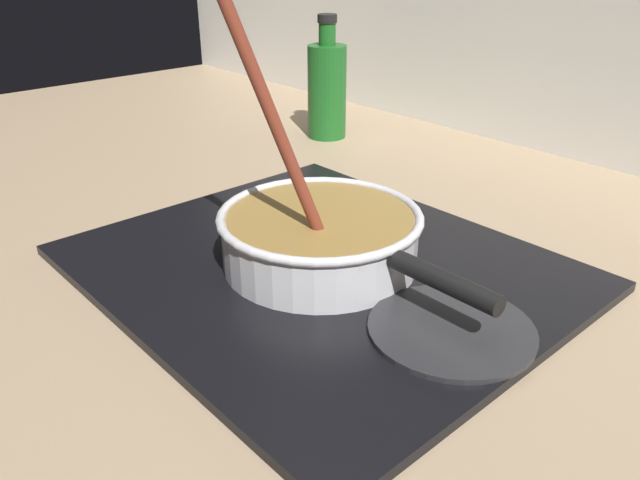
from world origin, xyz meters
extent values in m
cube|color=#9E8466|center=(0.00, 0.00, -0.02)|extent=(2.40, 1.60, 0.04)
cube|color=black|center=(0.05, 0.15, 0.01)|extent=(0.56, 0.48, 0.01)
torus|color=#592D0C|center=(0.05, 0.15, 0.02)|extent=(0.19, 0.19, 0.01)
cylinder|color=#262628|center=(0.25, 0.15, 0.01)|extent=(0.17, 0.17, 0.01)
cylinder|color=silver|center=(0.05, 0.15, 0.04)|extent=(0.23, 0.23, 0.06)
cylinder|color=olive|center=(0.05, 0.15, 0.05)|extent=(0.22, 0.22, 0.06)
torus|color=silver|center=(0.05, 0.15, 0.07)|extent=(0.24, 0.24, 0.01)
cylinder|color=black|center=(0.23, 0.15, 0.06)|extent=(0.13, 0.02, 0.02)
cylinder|color=beige|center=(-0.01, 0.09, 0.06)|extent=(0.03, 0.03, 0.01)
cylinder|color=#E5CC7A|center=(0.05, 0.10, 0.06)|extent=(0.03, 0.03, 0.01)
cylinder|color=#EDD88C|center=(0.02, 0.15, 0.06)|extent=(0.03, 0.03, 0.01)
cylinder|color=#EDD88C|center=(0.02, 0.23, 0.06)|extent=(0.03, 0.03, 0.01)
cylinder|color=#EDD88C|center=(-0.01, 0.20, 0.06)|extent=(0.04, 0.04, 0.01)
cylinder|color=#E5CC7A|center=(0.07, 0.13, 0.06)|extent=(0.03, 0.03, 0.01)
cylinder|color=#EDD88C|center=(0.07, 0.20, 0.06)|extent=(0.03, 0.03, 0.01)
cylinder|color=beige|center=(0.03, 0.19, 0.06)|extent=(0.03, 0.03, 0.01)
cylinder|color=maroon|center=(0.04, 0.09, 0.20)|extent=(0.08, 0.10, 0.28)
cube|color=brown|center=(0.08, 0.13, 0.06)|extent=(0.05, 0.05, 0.01)
cylinder|color=#19591E|center=(-0.37, 0.54, 0.09)|extent=(0.08, 0.08, 0.18)
cylinder|color=#19591E|center=(-0.37, 0.54, 0.20)|extent=(0.03, 0.03, 0.04)
cylinder|color=black|center=(-0.37, 0.54, 0.23)|extent=(0.04, 0.04, 0.02)
camera|label=1|loc=(0.55, -0.30, 0.38)|focal=35.43mm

